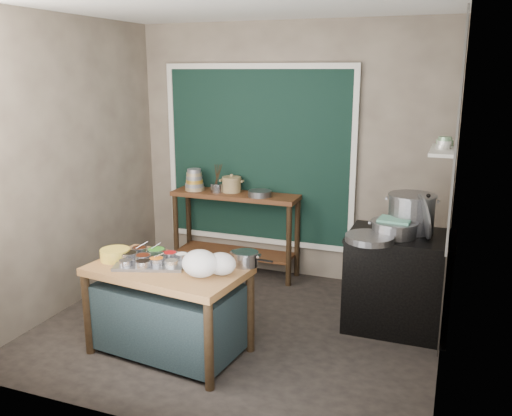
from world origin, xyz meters
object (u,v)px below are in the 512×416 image
at_px(prep_table, 169,310).
at_px(condiment_tray, 152,262).
at_px(utensil_cup, 218,188).
at_px(yellow_basin, 115,254).
at_px(steamer, 394,228).
at_px(stock_pot, 411,213).
at_px(saucepan, 246,259).
at_px(back_counter, 236,233).
at_px(ceramic_crock, 232,185).
at_px(stove_block, 398,282).

distance_m(prep_table, condiment_tray, 0.42).
bearing_deg(condiment_tray, utensil_cup, 97.45).
bearing_deg(yellow_basin, steamer, 26.81).
height_order(condiment_tray, stock_pot, stock_pot).
height_order(utensil_cup, stock_pot, stock_pot).
bearing_deg(steamer, saucepan, -142.37).
xyz_separation_m(back_counter, saucepan, (0.77, -1.62, 0.33)).
relative_size(condiment_tray, ceramic_crock, 2.46).
bearing_deg(steamer, prep_table, -146.69).
xyz_separation_m(condiment_tray, utensil_cup, (-0.24, 1.83, 0.24)).
xyz_separation_m(prep_table, saucepan, (0.58, 0.26, 0.43)).
bearing_deg(stock_pot, condiment_tray, -146.86).
height_order(saucepan, ceramic_crock, ceramic_crock).
bearing_deg(yellow_basin, stove_block, 27.58).
height_order(stove_block, yellow_basin, stove_block).
bearing_deg(stock_pot, steamer, -120.21).
xyz_separation_m(condiment_tray, steamer, (1.81, 1.05, 0.18)).
relative_size(prep_table, yellow_basin, 5.10).
relative_size(stove_block, saucepan, 4.17).
bearing_deg(saucepan, steamer, 42.96).
height_order(utensil_cup, ceramic_crock, ceramic_crock).
distance_m(stove_block, utensil_cup, 2.30).
xyz_separation_m(yellow_basin, utensil_cup, (0.09, 1.86, 0.20)).
bearing_deg(ceramic_crock, condiment_tray, -87.26).
xyz_separation_m(back_counter, stock_pot, (1.96, -0.60, 0.57)).
distance_m(stove_block, saucepan, 1.49).
bearing_deg(utensil_cup, stove_block, -18.69).
relative_size(stove_block, stock_pot, 2.08).
height_order(yellow_basin, saucepan, saucepan).
relative_size(condiment_tray, steamer, 1.35).
distance_m(prep_table, stock_pot, 2.28).
xyz_separation_m(yellow_basin, saucepan, (1.07, 0.26, 0.01)).
relative_size(back_counter, ceramic_crock, 6.38).
bearing_deg(saucepan, ceramic_crock, 121.83).
relative_size(saucepan, ceramic_crock, 0.95).
bearing_deg(ceramic_crock, stock_pot, -17.33).
distance_m(yellow_basin, stock_pot, 2.61).
height_order(prep_table, stove_block, stove_block).
bearing_deg(yellow_basin, condiment_tray, 4.62).
height_order(condiment_tray, steamer, steamer).
height_order(prep_table, ceramic_crock, ceramic_crock).
distance_m(back_counter, utensil_cup, 0.56).
height_order(prep_table, utensil_cup, utensil_cup).
xyz_separation_m(back_counter, utensil_cup, (-0.21, -0.02, 0.52)).
bearing_deg(ceramic_crock, stove_block, -21.29).
relative_size(prep_table, back_counter, 0.86).
bearing_deg(ceramic_crock, utensil_cup, -161.50).
xyz_separation_m(back_counter, stove_block, (1.90, -0.73, -0.05)).
height_order(back_counter, condiment_tray, back_counter).
relative_size(prep_table, ceramic_crock, 5.50).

